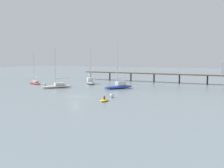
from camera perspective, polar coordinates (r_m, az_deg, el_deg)
The scene contains 9 objects.
ground_plane at distance 61.22m, azimuth -7.52°, elevation -2.51°, with size 400.00×400.00×0.00m, color gray.
pier at distance 95.11m, azimuth 15.39°, elevation 2.51°, with size 56.70×4.54×7.39m.
sailboat_blue at distance 76.15m, azimuth 1.40°, elevation -0.34°, with size 5.72×9.51×11.77m.
sailboat_cream at distance 79.74m, azimuth -11.18°, elevation -0.30°, with size 6.25×9.02×11.23m.
sailboat_red at distance 93.75m, azimuth -15.56°, elevation 0.39°, with size 7.18×3.74×10.36m.
sailboat_gray at distance 90.75m, azimuth -4.52°, elevation 0.54°, with size 8.03×8.10×11.66m.
dinghy_yellow at distance 53.71m, azimuth -1.58°, elevation -3.33°, with size 2.07×3.23×1.14m.
mooring_buoy_mid at distance 87.92m, azimuth -13.67°, elevation -0.02°, with size 0.79×0.79×0.79m, color silver.
mooring_buoy_near at distance 58.59m, azimuth -0.02°, elevation -2.38°, with size 0.87×0.87×0.87m, color silver.
Camera 1 is at (38.10, -47.22, 8.16)m, focal length 44.52 mm.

